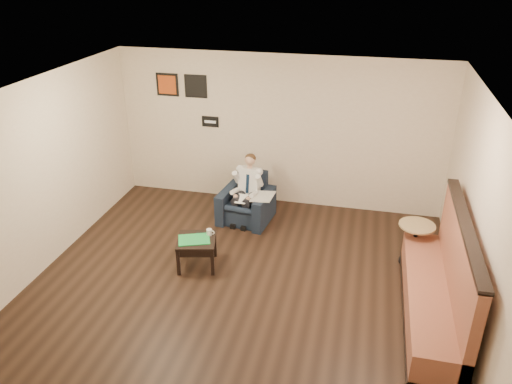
% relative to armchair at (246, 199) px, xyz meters
% --- Properties ---
extents(ground, '(6.00, 6.00, 0.00)m').
position_rel_armchair_xyz_m(ground, '(0.40, -2.12, -0.41)').
color(ground, black).
rests_on(ground, ground).
extents(wall_back, '(6.00, 0.02, 2.80)m').
position_rel_armchair_xyz_m(wall_back, '(0.40, 0.88, 0.99)').
color(wall_back, beige).
rests_on(wall_back, ground).
extents(wall_front, '(6.00, 0.02, 2.80)m').
position_rel_armchair_xyz_m(wall_front, '(0.40, -5.12, 0.99)').
color(wall_front, beige).
rests_on(wall_front, ground).
extents(wall_left, '(0.02, 6.00, 2.80)m').
position_rel_armchair_xyz_m(wall_left, '(-2.60, -2.12, 0.99)').
color(wall_left, beige).
rests_on(wall_left, ground).
extents(wall_right, '(0.02, 6.00, 2.80)m').
position_rel_armchair_xyz_m(wall_right, '(3.40, -2.12, 0.99)').
color(wall_right, beige).
rests_on(wall_right, ground).
extents(ceiling, '(6.00, 6.00, 0.02)m').
position_rel_armchair_xyz_m(ceiling, '(0.40, -2.12, 2.39)').
color(ceiling, white).
rests_on(ceiling, wall_back).
extents(seating_sign, '(0.32, 0.02, 0.20)m').
position_rel_armchair_xyz_m(seating_sign, '(-0.90, 0.87, 1.09)').
color(seating_sign, black).
rests_on(seating_sign, wall_back).
extents(art_print_left, '(0.42, 0.03, 0.42)m').
position_rel_armchair_xyz_m(art_print_left, '(-1.70, 0.87, 1.74)').
color(art_print_left, '#BB4717').
rests_on(art_print_left, wall_back).
extents(art_print_right, '(0.42, 0.03, 0.42)m').
position_rel_armchair_xyz_m(art_print_right, '(-1.15, 0.87, 1.74)').
color(art_print_right, black).
rests_on(art_print_right, wall_back).
extents(armchair, '(0.96, 0.96, 0.83)m').
position_rel_armchair_xyz_m(armchair, '(0.00, 0.00, 0.00)').
color(armchair, black).
rests_on(armchair, ground).
extents(seated_man, '(0.64, 0.87, 1.13)m').
position_rel_armchair_xyz_m(seated_man, '(-0.01, -0.11, 0.15)').
color(seated_man, silver).
rests_on(seated_man, armchair).
extents(lap_papers, '(0.20, 0.28, 0.01)m').
position_rel_armchair_xyz_m(lap_papers, '(-0.02, -0.20, 0.09)').
color(lap_papers, white).
rests_on(lap_papers, seated_man).
extents(newspaper, '(0.39, 0.48, 0.01)m').
position_rel_armchair_xyz_m(newspaper, '(0.33, -0.13, 0.15)').
color(newspaper, silver).
rests_on(newspaper, armchair).
extents(side_table, '(0.68, 0.68, 0.46)m').
position_rel_armchair_xyz_m(side_table, '(-0.37, -1.58, -0.18)').
color(side_table, black).
rests_on(side_table, ground).
extents(green_folder, '(0.55, 0.48, 0.01)m').
position_rel_armchair_xyz_m(green_folder, '(-0.40, -1.60, 0.05)').
color(green_folder, green).
rests_on(green_folder, side_table).
extents(coffee_mug, '(0.10, 0.10, 0.10)m').
position_rel_armchair_xyz_m(coffee_mug, '(-0.22, -1.41, 0.10)').
color(coffee_mug, white).
rests_on(coffee_mug, side_table).
extents(smartphone, '(0.15, 0.08, 0.01)m').
position_rel_armchair_xyz_m(smartphone, '(-0.36, -1.40, 0.05)').
color(smartphone, black).
rests_on(smartphone, side_table).
extents(banquette, '(0.65, 2.71, 1.39)m').
position_rel_armchair_xyz_m(banquette, '(2.99, -1.98, 0.28)').
color(banquette, brown).
rests_on(banquette, ground).
extents(cafe_table, '(0.65, 0.65, 0.67)m').
position_rel_armchair_xyz_m(cafe_table, '(2.84, -0.74, -0.08)').
color(cafe_table, '#A48859').
rests_on(cafe_table, ground).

